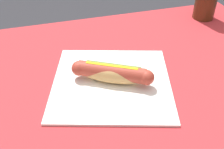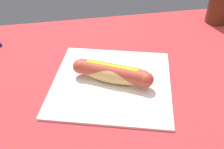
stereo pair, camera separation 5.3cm
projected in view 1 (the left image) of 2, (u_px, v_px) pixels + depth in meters
The scene contains 3 objects.
dining_table at pixel (118, 122), 0.78m from camera, with size 1.09×0.77×0.74m.
paper_wrapper at pixel (112, 83), 0.69m from camera, with size 0.29×0.29×0.01m, color white.
hot_dog at pixel (112, 73), 0.67m from camera, with size 0.19×0.12×0.05m.
Camera 1 is at (-0.17, -0.52, 1.17)m, focal length 43.92 mm.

